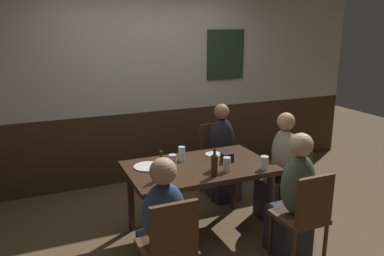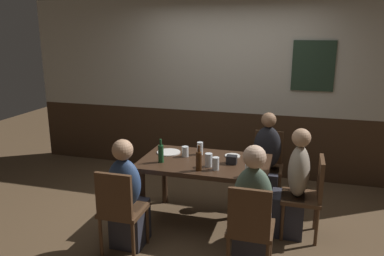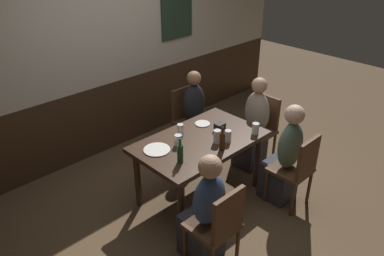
# 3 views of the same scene
# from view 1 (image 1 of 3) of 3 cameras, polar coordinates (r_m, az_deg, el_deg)

# --- Properties ---
(ground_plane) EXTENTS (12.00, 12.00, 0.00)m
(ground_plane) POSITION_cam_1_polar(r_m,az_deg,el_deg) (4.13, 1.00, -15.19)
(ground_plane) COLOR brown
(wall_back) EXTENTS (6.40, 0.13, 2.60)m
(wall_back) POSITION_cam_1_polar(r_m,az_deg,el_deg) (5.18, -6.43, 6.32)
(wall_back) COLOR #3D2819
(wall_back) RESTS_ON ground_plane
(dining_table) EXTENTS (1.41, 0.86, 0.74)m
(dining_table) POSITION_cam_1_polar(r_m,az_deg,el_deg) (3.84, 1.05, -6.81)
(dining_table) COLOR #382316
(dining_table) RESTS_ON ground_plane
(chair_right_near) EXTENTS (0.40, 0.40, 0.88)m
(chair_right_near) POSITION_cam_1_polar(r_m,az_deg,el_deg) (3.56, 16.26, -12.00)
(chair_right_near) COLOR #513521
(chair_right_near) RESTS_ON ground_plane
(chair_head_east) EXTENTS (0.40, 0.40, 0.88)m
(chair_head_east) POSITION_cam_1_polar(r_m,az_deg,el_deg) (4.45, 14.40, -6.28)
(chair_head_east) COLOR #513521
(chair_head_east) RESTS_ON ground_plane
(chair_left_near) EXTENTS (0.40, 0.40, 0.88)m
(chair_left_near) POSITION_cam_1_polar(r_m,az_deg,el_deg) (3.00, -3.31, -16.80)
(chair_left_near) COLOR #513521
(chair_left_near) RESTS_ON ground_plane
(chair_right_far) EXTENTS (0.40, 0.40, 0.88)m
(chair_right_far) POSITION_cam_1_polar(r_m,az_deg,el_deg) (4.86, 3.60, -3.97)
(chair_right_far) COLOR #513521
(chair_right_far) RESTS_ON ground_plane
(person_right_near) EXTENTS (0.34, 0.37, 1.19)m
(person_right_near) POSITION_cam_1_polar(r_m,az_deg,el_deg) (3.66, 14.67, -10.89)
(person_right_near) COLOR #2D2D38
(person_right_near) RESTS_ON ground_plane
(person_head_east) EXTENTS (0.37, 0.34, 1.18)m
(person_head_east) POSITION_cam_1_polar(r_m,az_deg,el_deg) (4.36, 12.70, -6.62)
(person_head_east) COLOR #2D2D38
(person_head_east) RESTS_ON ground_plane
(person_left_near) EXTENTS (0.34, 0.37, 1.14)m
(person_left_near) POSITION_cam_1_polar(r_m,az_deg,el_deg) (3.14, -4.36, -15.54)
(person_left_near) COLOR #2D2D38
(person_left_near) RESTS_ON ground_plane
(person_right_far) EXTENTS (0.34, 0.37, 1.17)m
(person_right_far) POSITION_cam_1_polar(r_m,az_deg,el_deg) (4.73, 4.49, -4.62)
(person_right_far) COLOR #2D2D38
(person_right_far) RESTS_ON ground_plane
(beer_glass_half) EXTENTS (0.08, 0.08, 0.13)m
(beer_glass_half) POSITION_cam_1_polar(r_m,az_deg,el_deg) (3.76, 10.58, -5.16)
(beer_glass_half) COLOR silver
(beer_glass_half) RESTS_ON dining_table
(tumbler_water) EXTENTS (0.08, 0.08, 0.15)m
(tumbler_water) POSITION_cam_1_polar(r_m,az_deg,el_deg) (3.68, 3.36, -5.26)
(tumbler_water) COLOR silver
(tumbler_water) RESTS_ON dining_table
(pint_glass_stout) EXTENTS (0.08, 0.08, 0.12)m
(pint_glass_stout) POSITION_cam_1_polar(r_m,az_deg,el_deg) (3.77, -2.87, -4.93)
(pint_glass_stout) COLOR silver
(pint_glass_stout) RESTS_ON dining_table
(highball_clear) EXTENTS (0.07, 0.07, 0.14)m
(highball_clear) POSITION_cam_1_polar(r_m,az_deg,el_deg) (3.66, 5.14, -5.40)
(highball_clear) COLOR silver
(highball_clear) RESTS_ON dining_table
(beer_glass_tall) EXTENTS (0.07, 0.07, 0.15)m
(beer_glass_tall) POSITION_cam_1_polar(r_m,az_deg,el_deg) (3.92, -1.53, -3.94)
(beer_glass_tall) COLOR silver
(beer_glass_tall) RESTS_ON dining_table
(beer_bottle_green) EXTENTS (0.06, 0.06, 0.26)m
(beer_bottle_green) POSITION_cam_1_polar(r_m,az_deg,el_deg) (3.47, -4.52, -5.85)
(beer_bottle_green) COLOR #194723
(beer_bottle_green) RESTS_ON dining_table
(beer_bottle_brown) EXTENTS (0.06, 0.06, 0.27)m
(beer_bottle_brown) POSITION_cam_1_polar(r_m,az_deg,el_deg) (3.52, 3.31, -5.46)
(beer_bottle_brown) COLOR #42230F
(beer_bottle_brown) RESTS_ON dining_table
(plate_white_large) EXTENTS (0.28, 0.28, 0.01)m
(plate_white_large) POSITION_cam_1_polar(r_m,az_deg,el_deg) (3.79, -6.49, -5.65)
(plate_white_large) COLOR white
(plate_white_large) RESTS_ON dining_table
(plate_white_small) EXTENTS (0.18, 0.18, 0.01)m
(plate_white_small) POSITION_cam_1_polar(r_m,az_deg,el_deg) (4.11, 3.18, -3.88)
(plate_white_small) COLOR white
(plate_white_small) RESTS_ON dining_table
(condiment_caddy) EXTENTS (0.11, 0.09, 0.09)m
(condiment_caddy) POSITION_cam_1_polar(r_m,az_deg,el_deg) (3.91, 5.18, -4.32)
(condiment_caddy) COLOR black
(condiment_caddy) RESTS_ON dining_table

